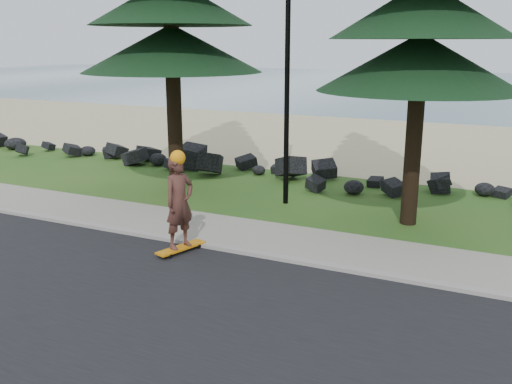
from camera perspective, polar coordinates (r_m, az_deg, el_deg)
ground at (r=13.40m, az=-2.29°, el=-4.50°), size 160.00×160.00×0.00m
road at (r=9.95m, az=-14.65°, el=-12.08°), size 160.00×7.00×0.02m
kerb at (r=12.64m, az=-4.19°, el=-5.50°), size 160.00×0.20×0.10m
sidewalk at (r=13.56m, az=-1.90°, el=-4.09°), size 160.00×2.00×0.08m
beach_sand at (r=26.73m, az=12.30°, el=4.95°), size 160.00×15.00×0.01m
ocean at (r=62.63m, az=20.20°, el=9.88°), size 160.00×58.00×0.01m
seawall_boulders at (r=18.34m, az=5.83°, el=0.76°), size 60.00×2.40×1.10m
lamp_post at (r=15.55m, az=3.17°, el=13.70°), size 0.25×0.14×8.14m
skateboarder at (r=12.17m, az=-7.67°, el=-1.08°), size 0.67×1.24×2.24m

